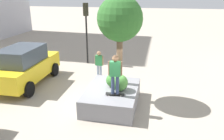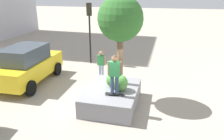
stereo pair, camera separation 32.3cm
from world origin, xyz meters
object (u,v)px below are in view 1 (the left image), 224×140
taxi_cab (25,66)px  traffic_light_corner (86,23)px  bystander_watching (99,63)px  skateboard (115,94)px  skateboarder (115,72)px  plaza_tree (120,20)px  planter_ledge (112,97)px

taxi_cab → traffic_light_corner: size_ratio=1.11×
bystander_watching → skateboard: bearing=-155.5°
taxi_cab → skateboarder: bearing=-109.8°
plaza_tree → taxi_cab: 6.08m
planter_ledge → bystander_watching: (3.18, 1.46, 0.55)m
skateboarder → taxi_cab: bearing=70.2°
planter_ledge → taxi_cab: (1.35, 5.20, 0.69)m
plaza_tree → taxi_cab: bearing=83.2°
plaza_tree → skateboarder: bearing=-177.4°
skateboarder → traffic_light_corner: bearing=27.4°
planter_ledge → skateboard: bearing=-156.9°
taxi_cab → bystander_watching: (1.82, -3.74, -0.15)m
planter_ledge → bystander_watching: bearing=24.7°
plaza_tree → traffic_light_corner: 6.06m
planter_ledge → skateboarder: skateboarder is taller
planter_ledge → plaza_tree: bearing=-16.0°
plaza_tree → bystander_watching: 4.13m
planter_ledge → bystander_watching: size_ratio=1.89×
plaza_tree → taxi_cab: size_ratio=0.86×
skateboarder → traffic_light_corner: 7.24m
traffic_light_corner → bystander_watching: bearing=-148.6°
plaza_tree → taxi_cab: (0.65, 5.40, -2.71)m
skateboard → bystander_watching: (3.79, 1.72, 0.08)m
plaza_tree → skateboard: 3.22m
skateboarder → bystander_watching: skateboarder is taller
plaza_tree → traffic_light_corner: bearing=32.7°
planter_ledge → skateboard: size_ratio=3.81×
planter_ledge → skateboard: (-0.62, -0.26, 0.46)m
skateboarder → bystander_watching: 4.26m
bystander_watching → taxi_cab: bearing=116.0°
traffic_light_corner → bystander_watching: (-2.57, -1.57, -1.94)m
skateboard → bystander_watching: size_ratio=0.50×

